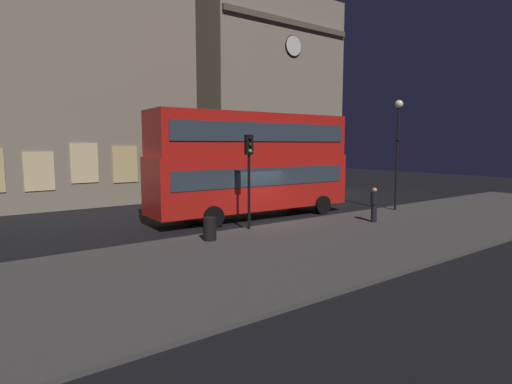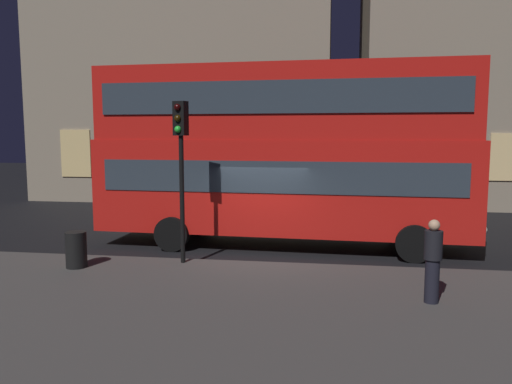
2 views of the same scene
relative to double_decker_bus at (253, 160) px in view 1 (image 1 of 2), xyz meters
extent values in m
plane|color=black|center=(-0.40, -1.40, -3.02)|extent=(80.00, 80.00, 0.00)
cube|color=#423F3D|center=(-0.40, -6.43, -2.96)|extent=(44.00, 8.08, 0.12)
cube|color=gray|center=(-6.25, 12.49, 6.76)|extent=(15.16, 8.25, 19.56)
cube|color=#F9E09E|center=(-8.68, 8.33, -0.69)|extent=(1.55, 0.06, 2.17)
cube|color=#F9E09E|center=(-6.25, 8.33, -0.29)|extent=(1.55, 0.06, 2.33)
cube|color=#E5C67F|center=(-3.83, 8.33, -0.43)|extent=(1.55, 0.06, 2.26)
cube|color=#F2D18C|center=(-1.40, 8.33, -0.66)|extent=(1.55, 0.06, 2.37)
cube|color=gray|center=(9.33, 12.27, 4.94)|extent=(12.59, 8.67, 15.91)
cube|color=brown|center=(9.33, 7.82, 10.25)|extent=(12.33, 0.24, 0.44)
cube|color=#F9E09E|center=(5.97, 7.91, -0.25)|extent=(2.15, 0.06, 2.08)
cube|color=#F2D18C|center=(9.33, 7.91, -0.60)|extent=(2.15, 0.06, 2.04)
cube|color=#F9E09E|center=(12.68, 7.91, -0.81)|extent=(2.15, 0.06, 2.55)
cylinder|color=silver|center=(9.71, 7.86, 8.52)|extent=(1.53, 0.12, 1.53)
torus|color=black|center=(9.71, 7.86, 8.52)|extent=(1.65, 0.12, 1.65)
cube|color=red|center=(0.00, 0.00, -1.14)|extent=(11.19, 2.89, 2.75)
cube|color=red|center=(0.00, 0.00, 1.31)|extent=(10.96, 2.83, 2.14)
cube|color=#2D3842|center=(0.00, 0.00, -0.79)|extent=(10.30, 2.92, 0.90)
cube|color=#2D3842|center=(0.00, 0.00, 1.41)|extent=(10.30, 2.92, 0.90)
cube|color=#F2D84C|center=(5.49, -0.22, 1.89)|extent=(0.14, 1.47, 0.44)
sphere|color=white|center=(5.59, 0.58, -2.16)|extent=(0.24, 0.24, 0.24)
sphere|color=white|center=(5.53, -1.02, -2.16)|extent=(0.24, 0.24, 0.24)
cylinder|color=black|center=(3.82, 1.13, -2.51)|extent=(1.02, 0.28, 1.01)
cylinder|color=black|center=(3.72, -1.43, -2.51)|extent=(1.02, 0.28, 1.01)
cylinder|color=black|center=(-3.00, 1.40, -2.51)|extent=(1.02, 0.28, 1.01)
cylinder|color=black|center=(-3.11, -1.15, -2.51)|extent=(1.02, 0.28, 1.01)
cylinder|color=black|center=(-2.27, -2.78, -1.26)|extent=(0.12, 0.12, 3.26)
cube|color=black|center=(-2.27, -2.78, 0.79)|extent=(0.37, 0.32, 0.85)
sphere|color=black|center=(-2.30, -2.93, 1.06)|extent=(0.17, 0.17, 0.17)
sphere|color=black|center=(-2.30, -2.93, 0.79)|extent=(0.17, 0.17, 0.17)
sphere|color=green|center=(-2.30, -2.93, 0.52)|extent=(0.17, 0.17, 0.17)
cylinder|color=black|center=(9.20, 2.79, -1.32)|extent=(0.12, 0.12, 3.38)
cube|color=black|center=(9.20, 2.79, 0.79)|extent=(0.36, 0.30, 0.85)
sphere|color=black|center=(9.23, 2.94, 1.06)|extent=(0.17, 0.17, 0.17)
sphere|color=orange|center=(9.23, 2.94, 0.79)|extent=(0.17, 0.17, 0.17)
sphere|color=black|center=(9.23, 2.94, 0.52)|extent=(0.17, 0.17, 0.17)
cylinder|color=black|center=(7.53, -3.40, -0.03)|extent=(0.14, 0.14, 5.73)
torus|color=black|center=(7.53, -3.40, 1.07)|extent=(0.28, 0.28, 0.06)
sphere|color=#F9EFC6|center=(7.53, -3.40, 3.03)|extent=(0.44, 0.44, 0.44)
cylinder|color=black|center=(3.47, -5.04, -2.46)|extent=(0.28, 0.28, 0.87)
cylinder|color=black|center=(3.47, -5.04, -1.74)|extent=(0.35, 0.35, 0.57)
sphere|color=tan|center=(3.47, -5.04, -1.35)|extent=(0.22, 0.22, 0.22)
cylinder|color=black|center=(-4.76, -3.63, -2.45)|extent=(0.52, 0.52, 0.90)
camera|label=1|loc=(-12.73, -17.34, 0.80)|focal=29.04mm
camera|label=2|loc=(1.48, -15.02, 0.42)|focal=35.20mm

